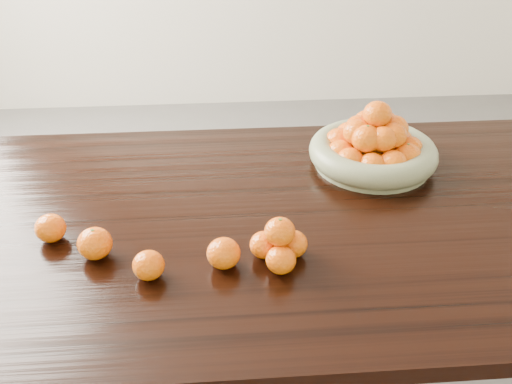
{
  "coord_description": "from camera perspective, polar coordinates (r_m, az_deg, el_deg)",
  "views": [
    {
      "loc": [
        -0.09,
        -1.16,
        1.54
      ],
      "look_at": [
        0.0,
        -0.02,
        0.83
      ],
      "focal_mm": 40.0,
      "sensor_mm": 36.0,
      "label": 1
    }
  ],
  "objects": [
    {
      "name": "orange_pyramid",
      "position": [
        1.24,
        2.36,
        -5.29
      ],
      "size": [
        0.13,
        0.12,
        0.11
      ],
      "rotation": [
        0.0,
        0.0,
        -0.02
      ],
      "color": "#DC6006",
      "rests_on": "dining_table"
    },
    {
      "name": "loose_orange_1",
      "position": [
        1.22,
        -10.7,
        -7.21
      ],
      "size": [
        0.07,
        0.07,
        0.06
      ],
      "primitive_type": "ellipsoid",
      "color": "#DC6006",
      "rests_on": "dining_table"
    },
    {
      "name": "loose_orange_0",
      "position": [
        1.3,
        -15.82,
        -4.98
      ],
      "size": [
        0.08,
        0.08,
        0.07
      ],
      "primitive_type": "ellipsoid",
      "color": "#DC6006",
      "rests_on": "dining_table"
    },
    {
      "name": "loose_orange_3",
      "position": [
        1.39,
        -19.87,
        -3.42
      ],
      "size": [
        0.07,
        0.07,
        0.07
      ],
      "primitive_type": "ellipsoid",
      "color": "#DC6006",
      "rests_on": "dining_table"
    },
    {
      "name": "loose_orange_2",
      "position": [
        1.23,
        -3.26,
        -6.14
      ],
      "size": [
        0.07,
        0.07,
        0.07
      ],
      "primitive_type": "ellipsoid",
      "color": "#DC6006",
      "rests_on": "dining_table"
    },
    {
      "name": "dining_table",
      "position": [
        1.46,
        -0.07,
        -5.26
      ],
      "size": [
        2.0,
        1.0,
        0.75
      ],
      "color": "black",
      "rests_on": "ground"
    },
    {
      "name": "fruit_bowl",
      "position": [
        1.63,
        11.67,
        4.4
      ],
      "size": [
        0.36,
        0.36,
        0.19
      ],
      "rotation": [
        0.0,
        0.0,
        -0.35
      ],
      "color": "gray",
      "rests_on": "dining_table"
    }
  ]
}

